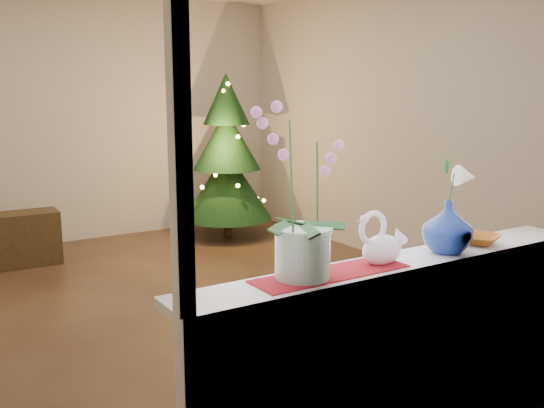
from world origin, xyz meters
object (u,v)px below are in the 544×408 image
(xmas_tree, at_px, (227,156))
(swan, at_px, (382,238))
(orchid_pot, at_px, (303,192))
(side_table, at_px, (22,239))
(blue_vase, at_px, (448,223))
(paperweight, at_px, (454,244))
(amber_dish, at_px, (479,240))

(xmas_tree, bearing_deg, swan, -109.45)
(orchid_pot, height_order, xmas_tree, xmas_tree)
(swan, bearing_deg, side_table, 117.05)
(xmas_tree, relative_size, side_table, 2.69)
(swan, relative_size, xmas_tree, 0.15)
(blue_vase, distance_m, paperweight, 0.11)
(orchid_pot, distance_m, amber_dish, 1.10)
(orchid_pot, xyz_separation_m, paperweight, (0.84, -0.04, -0.31))
(paperweight, bearing_deg, amber_dish, 8.23)
(swan, height_order, side_table, swan)
(orchid_pot, xyz_separation_m, blue_vase, (0.80, -0.03, -0.21))
(amber_dish, bearing_deg, side_table, 108.67)
(amber_dish, xyz_separation_m, side_table, (-1.40, 4.16, -0.68))
(blue_vase, bearing_deg, paperweight, -17.98)
(orchid_pot, relative_size, xmas_tree, 0.38)
(swan, distance_m, paperweight, 0.43)
(orchid_pot, distance_m, xmas_tree, 4.54)
(orchid_pot, height_order, blue_vase, orchid_pot)
(xmas_tree, height_order, side_table, xmas_tree)
(swan, height_order, xmas_tree, xmas_tree)
(orchid_pot, bearing_deg, blue_vase, -2.03)
(xmas_tree, xyz_separation_m, side_table, (-2.23, 0.02, -0.67))
(swan, relative_size, blue_vase, 0.96)
(xmas_tree, distance_m, side_table, 2.32)
(swan, xyz_separation_m, blue_vase, (0.39, -0.02, 0.03))
(swan, distance_m, side_table, 4.30)
(blue_vase, xyz_separation_m, paperweight, (0.04, -0.01, -0.10))
(side_table, bearing_deg, xmas_tree, 1.33)
(side_table, bearing_deg, paperweight, -72.20)
(amber_dish, bearing_deg, swan, 179.96)
(orchid_pot, distance_m, blue_vase, 0.83)
(blue_vase, distance_m, xmas_tree, 4.29)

